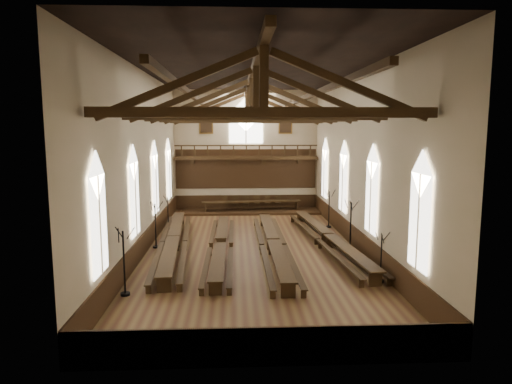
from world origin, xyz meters
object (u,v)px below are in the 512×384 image
refectory_row_d (328,237)px  candelabrum_left_far (168,219)px  refectory_row_b (221,243)px  dais (252,211)px  candelabrum_left_mid (156,234)px  candelabrum_right_mid (350,235)px  candelabrum_right_far (329,216)px  high_table (252,202)px  candelabrum_left_near (125,275)px  refectory_row_a (173,239)px  candelabrum_right_near (381,267)px  refectory_row_c (273,243)px

refectory_row_d → candelabrum_left_far: bearing=153.1°
refectory_row_b → dais: refectory_row_b is taller
candelabrum_left_mid → candelabrum_left_far: candelabrum_left_mid is taller
refectory_row_d → candelabrum_right_mid: (1.06, -0.90, 0.32)m
dais → candelabrum_right_far: bearing=-49.2°
high_table → candelabrum_right_far: candelabrum_right_far is taller
dais → candelabrum_left_near: (-5.96, -18.43, 0.79)m
refectory_row_b → candelabrum_left_near: 7.46m
candelabrum_right_mid → candelabrum_right_far: candelabrum_right_mid is taller
refectory_row_a → candelabrum_left_far: 5.41m
refectory_row_b → candelabrum_right_mid: bearing=1.0°
refectory_row_d → candelabrum_left_mid: size_ratio=5.37×
candelabrum_left_far → refectory_row_a: bearing=-79.0°
candelabrum_left_mid → refectory_row_d: bearing=-0.6°
refectory_row_d → candelabrum_left_near: 12.51m
candelabrum_left_near → candelabrum_left_mid: size_ratio=1.06×
dais → high_table: (0.00, -0.00, 0.74)m
refectory_row_a → candelabrum_right_near: candelabrum_right_near is taller
refectory_row_b → refectory_row_d: (6.27, 1.03, 0.05)m
candelabrum_left_mid → candelabrum_right_near: candelabrum_left_mid is taller
refectory_row_a → candelabrum_right_near: 11.77m
candelabrum_left_mid → candelabrum_right_far: bearing=23.8°
candelabrum_right_near → refectory_row_b: bearing=144.2°
refectory_row_b → high_table: (2.19, 12.00, 0.33)m
refectory_row_a → candelabrum_left_far: (-1.03, 5.31, 0.13)m
candelabrum_left_near → dais: bearing=72.1°
refectory_row_d → high_table: high_table is taller
candelabrum_right_mid → refectory_row_d: bearing=139.8°
refectory_row_a → candelabrum_left_far: candelabrum_left_far is taller
high_table → candelabrum_left_mid: candelabrum_left_mid is taller
dais → high_table: high_table is taller
refectory_row_c → candelabrum_left_near: (-6.70, -6.29, 0.32)m
candelabrum_right_far → refectory_row_a: bearing=-152.5°
candelabrum_right_mid → candelabrum_left_far: bearing=151.7°
dais → candelabrum_left_mid: bearing=-118.8°
candelabrum_right_near → candelabrum_left_far: bearing=134.2°
candelabrum_left_mid → candelabrum_left_near: bearing=-90.0°
candelabrum_left_near → candelabrum_right_near: candelabrum_left_near is taller
refectory_row_a → candelabrum_right_far: (10.07, 5.23, 0.24)m
refectory_row_b → dais: 12.20m
dais → candelabrum_right_far: (5.14, -5.96, 0.72)m
candelabrum_left_mid → dais: bearing=61.2°
refectory_row_c → refectory_row_a: bearing=170.5°
refectory_row_a → high_table: bearing=66.2°
candelabrum_right_far → candelabrum_left_far: bearing=179.6°
refectory_row_d → candelabrum_left_mid: (-10.04, 0.11, 0.27)m
refectory_row_b → candelabrum_right_mid: (7.33, 0.13, 0.37)m
refectory_row_c → high_table: high_table is taller
refectory_row_b → high_table: high_table is taller
refectory_row_b → dais: size_ratio=1.22×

